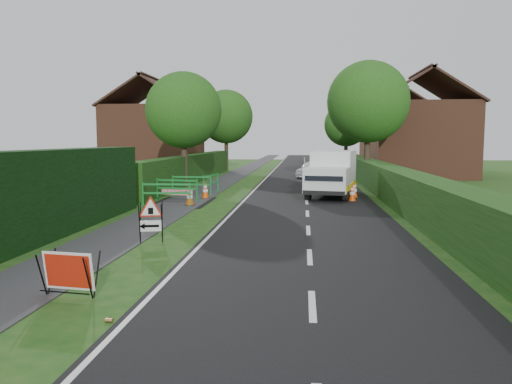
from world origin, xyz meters
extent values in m
plane|color=#184814|center=(0.00, 0.00, 0.00)|extent=(120.00, 120.00, 0.00)
cube|color=black|center=(2.50, 35.00, 0.00)|extent=(6.00, 90.00, 0.02)
cube|color=#2D2D30|center=(-3.00, 35.00, 0.01)|extent=(2.00, 90.00, 0.02)
cube|color=#14380F|center=(-5.00, 22.00, 0.00)|extent=(1.00, 24.00, 1.80)
cube|color=#14380F|center=(6.50, 16.00, 0.00)|extent=(1.20, 50.00, 1.50)
cube|color=brown|center=(-10.00, 30.00, 2.75)|extent=(7.00, 7.00, 5.50)
cube|color=#331E19|center=(-11.75, 30.00, 6.59)|extent=(4.00, 7.40, 2.58)
cube|color=#331E19|center=(-8.25, 30.00, 6.59)|extent=(4.00, 7.40, 2.58)
cube|color=#331E19|center=(-10.00, 30.00, 7.69)|extent=(0.25, 7.40, 0.18)
cube|color=brown|center=(11.00, 28.00, 2.75)|extent=(7.00, 7.00, 5.50)
cube|color=#331E19|center=(9.25, 28.00, 6.59)|extent=(4.00, 7.40, 2.58)
cube|color=#331E19|center=(12.75, 28.00, 6.59)|extent=(4.00, 7.40, 2.58)
cube|color=#331E19|center=(11.00, 28.00, 7.69)|extent=(0.25, 7.40, 0.18)
cube|color=brown|center=(12.00, 42.00, 2.75)|extent=(7.00, 7.00, 5.50)
cube|color=#331E19|center=(10.25, 42.00, 6.59)|extent=(4.00, 7.40, 2.58)
cube|color=#331E19|center=(13.75, 42.00, 6.59)|extent=(4.00, 7.40, 2.58)
cube|color=#331E19|center=(12.00, 42.00, 7.69)|extent=(0.25, 7.40, 0.18)
cylinder|color=#2D2116|center=(-4.60, 18.00, 1.31)|extent=(0.36, 0.36, 2.62)
sphere|color=#1E4412|center=(-4.60, 18.00, 4.50)|extent=(4.40, 4.40, 4.40)
cylinder|color=#2D2116|center=(6.40, 22.00, 1.49)|extent=(0.36, 0.36, 2.97)
sphere|color=#1E4412|center=(6.40, 22.00, 5.18)|extent=(5.20, 5.20, 5.20)
cylinder|color=#2D2116|center=(-4.60, 34.00, 1.40)|extent=(0.36, 0.36, 2.80)
sphere|color=#1E4412|center=(-4.60, 34.00, 4.84)|extent=(4.80, 4.80, 4.80)
cylinder|color=#2D2116|center=(6.40, 38.00, 1.22)|extent=(0.36, 0.36, 2.45)
sphere|color=#1E4412|center=(6.40, 38.00, 4.23)|extent=(4.20, 4.20, 4.20)
cylinder|color=black|center=(-2.25, -2.48, 0.41)|extent=(0.07, 0.28, 0.79)
cylinder|color=black|center=(-2.21, -2.19, 0.41)|extent=(0.07, 0.28, 0.79)
cylinder|color=black|center=(-1.35, -2.60, 0.41)|extent=(0.07, 0.28, 0.79)
cylinder|color=black|center=(-1.30, -2.31, 0.41)|extent=(0.07, 0.28, 0.79)
cylinder|color=black|center=(-1.80, -2.56, 0.14)|extent=(0.96, 0.16, 0.02)
cube|color=white|center=(-1.78, -2.41, 0.48)|extent=(0.98, 0.25, 0.69)
cube|color=red|center=(-1.78, -2.43, 0.48)|extent=(0.88, 0.22, 0.60)
cylinder|color=black|center=(-1.98, 2.02, 0.56)|extent=(0.10, 0.33, 1.08)
cylinder|color=black|center=(-2.04, 2.28, 0.56)|extent=(0.10, 0.33, 1.08)
cylinder|color=black|center=(-1.41, 2.16, 0.56)|extent=(0.10, 0.33, 1.08)
cylinder|color=black|center=(-1.48, 2.42, 0.56)|extent=(0.10, 0.33, 1.08)
cube|color=white|center=(-1.72, 2.20, 0.48)|extent=(0.59, 0.16, 0.29)
cube|color=black|center=(-1.72, 2.19, 0.48)|extent=(0.42, 0.11, 0.07)
cone|color=black|center=(-1.94, 2.13, 0.48)|extent=(0.17, 0.20, 0.17)
cube|color=black|center=(-1.72, 2.18, 0.89)|extent=(0.13, 0.04, 0.17)
cube|color=silver|center=(3.86, 14.50, 1.32)|extent=(2.45, 3.37, 1.84)
cube|color=silver|center=(3.42, 12.22, 0.96)|extent=(2.24, 2.30, 1.12)
cube|color=black|center=(3.24, 11.28, 1.24)|extent=(1.68, 0.53, 0.52)
cube|color=yellow|center=(2.75, 13.81, 0.59)|extent=(0.91, 4.62, 0.23)
cube|color=yellow|center=(4.63, 13.44, 0.59)|extent=(0.91, 4.62, 0.23)
cube|color=black|center=(3.24, 11.29, 0.46)|extent=(1.85, 0.46, 0.19)
cylinder|color=black|center=(2.57, 12.33, 0.38)|extent=(0.37, 0.79, 0.76)
cylinder|color=black|center=(4.25, 12.00, 0.38)|extent=(0.37, 0.79, 0.76)
cylinder|color=black|center=(3.15, 15.34, 0.38)|extent=(0.37, 0.79, 0.76)
cylinder|color=black|center=(4.83, 15.02, 0.38)|extent=(0.37, 0.79, 0.76)
cube|color=black|center=(4.55, 12.03, 0.02)|extent=(0.38, 0.38, 0.04)
cone|color=#EA4B07|center=(4.55, 12.03, 0.42)|extent=(0.32, 0.32, 0.75)
cylinder|color=white|center=(4.55, 12.03, 0.38)|extent=(0.25, 0.25, 0.14)
cylinder|color=white|center=(4.55, 12.03, 0.56)|extent=(0.17, 0.17, 0.10)
cube|color=black|center=(4.78, 13.45, 0.02)|extent=(0.38, 0.38, 0.04)
cone|color=#EA4B07|center=(4.78, 13.45, 0.42)|extent=(0.32, 0.32, 0.75)
cylinder|color=white|center=(4.78, 13.45, 0.38)|extent=(0.25, 0.25, 0.14)
cylinder|color=white|center=(4.78, 13.45, 0.56)|extent=(0.17, 0.17, 0.10)
cube|color=black|center=(5.04, 16.14, 0.02)|extent=(0.38, 0.38, 0.04)
cone|color=#EA4B07|center=(5.04, 16.14, 0.42)|extent=(0.32, 0.32, 0.75)
cylinder|color=white|center=(5.04, 16.14, 0.38)|extent=(0.25, 0.25, 0.14)
cylinder|color=white|center=(5.04, 16.14, 0.56)|extent=(0.17, 0.17, 0.10)
cube|color=black|center=(-2.46, 10.00, 0.02)|extent=(0.38, 0.38, 0.04)
cone|color=#EA4B07|center=(-2.46, 10.00, 0.42)|extent=(0.32, 0.32, 0.75)
cylinder|color=white|center=(-2.46, 10.00, 0.38)|extent=(0.25, 0.25, 0.14)
cylinder|color=white|center=(-2.46, 10.00, 0.56)|extent=(0.17, 0.17, 0.10)
cube|color=black|center=(-2.30, 12.57, 0.02)|extent=(0.38, 0.38, 0.04)
cone|color=#EA4B07|center=(-2.30, 12.57, 0.42)|extent=(0.32, 0.32, 0.75)
cylinder|color=white|center=(-2.30, 12.57, 0.38)|extent=(0.25, 0.25, 0.14)
cylinder|color=white|center=(-2.30, 12.57, 0.56)|extent=(0.17, 0.17, 0.10)
cube|color=#167E2E|center=(-4.39, 9.67, 0.50)|extent=(0.05, 0.05, 1.00)
cube|color=#167E2E|center=(-2.39, 9.74, 0.50)|extent=(0.05, 0.05, 1.00)
cube|color=#167E2E|center=(-3.39, 9.71, 0.92)|extent=(2.00, 0.12, 0.08)
cube|color=#167E2E|center=(-3.39, 9.71, 0.55)|extent=(2.00, 0.12, 0.08)
cube|color=#167E2E|center=(-4.39, 9.67, 0.02)|extent=(0.07, 0.35, 0.04)
cube|color=#167E2E|center=(-2.39, 9.74, 0.02)|extent=(0.07, 0.35, 0.04)
cube|color=#167E2E|center=(-4.45, 11.96, 0.50)|extent=(0.06, 0.06, 1.00)
cube|color=#167E2E|center=(-2.48, 11.60, 0.50)|extent=(0.06, 0.06, 1.00)
cube|color=#167E2E|center=(-3.47, 11.78, 0.92)|extent=(1.98, 0.41, 0.08)
cube|color=#167E2E|center=(-3.47, 11.78, 0.55)|extent=(1.98, 0.41, 0.08)
cube|color=#167E2E|center=(-4.45, 11.96, 0.02)|extent=(0.12, 0.36, 0.04)
cube|color=#167E2E|center=(-2.48, 11.60, 0.02)|extent=(0.12, 0.36, 0.04)
cube|color=#167E2E|center=(-4.25, 13.97, 0.50)|extent=(0.05, 0.05, 1.00)
cube|color=#167E2E|center=(-2.26, 13.79, 0.50)|extent=(0.05, 0.05, 1.00)
cube|color=#167E2E|center=(-3.25, 13.88, 0.92)|extent=(2.00, 0.23, 0.08)
cube|color=#167E2E|center=(-3.25, 13.88, 0.55)|extent=(2.00, 0.23, 0.08)
cube|color=#167E2E|center=(-4.25, 13.97, 0.02)|extent=(0.09, 0.35, 0.04)
cube|color=#167E2E|center=(-2.26, 13.79, 0.02)|extent=(0.09, 0.35, 0.04)
cube|color=#167E2E|center=(-2.64, 13.93, 0.50)|extent=(0.06, 0.06, 1.00)
cube|color=#167E2E|center=(-2.27, 15.90, 0.50)|extent=(0.06, 0.06, 1.00)
cube|color=#167E2E|center=(-2.46, 14.92, 0.92)|extent=(0.43, 1.97, 0.08)
cube|color=#167E2E|center=(-2.46, 14.92, 0.55)|extent=(0.43, 1.97, 0.08)
cube|color=#167E2E|center=(-2.64, 13.93, 0.02)|extent=(0.36, 0.13, 0.04)
cube|color=#167E2E|center=(-2.27, 15.90, 0.02)|extent=(0.36, 0.13, 0.04)
cube|color=red|center=(-3.27, 11.00, 0.00)|extent=(1.48, 0.33, 0.25)
cylinder|color=#BF7F4C|center=(-0.61, -3.53, 0.00)|extent=(0.12, 0.07, 0.07)
imported|color=white|center=(3.05, 26.14, 0.64)|extent=(2.84, 4.05, 1.28)
camera|label=1|loc=(2.33, -10.66, 2.79)|focal=35.00mm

